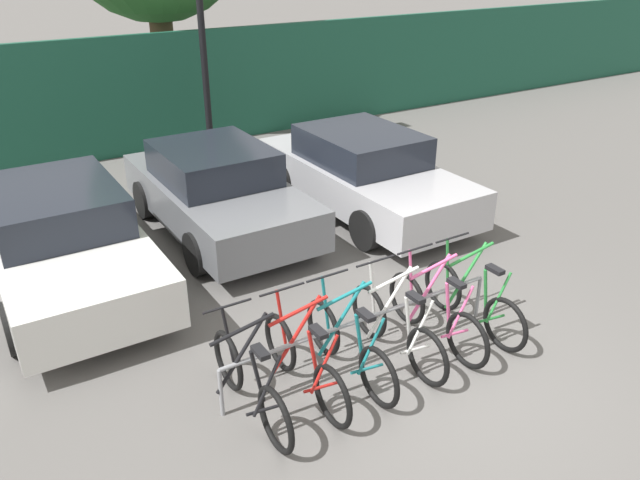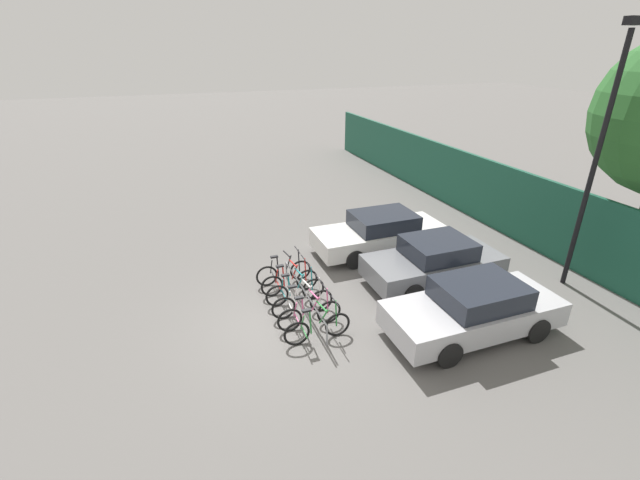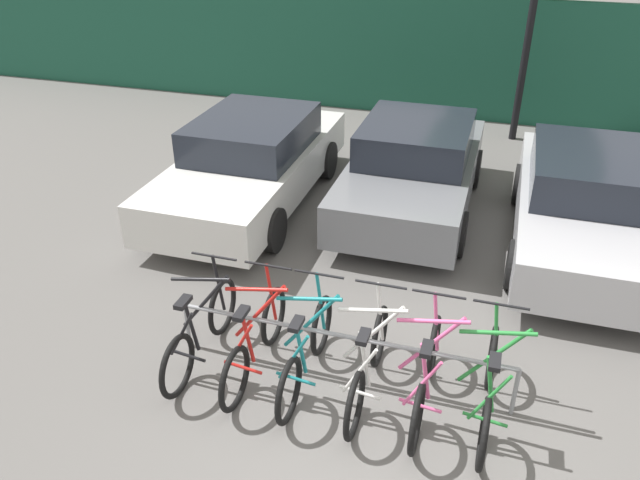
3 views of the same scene
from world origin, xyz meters
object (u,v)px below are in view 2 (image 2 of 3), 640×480
(bicycle_black, at_px, (284,272))
(bicycle_red, at_px, (290,281))
(bike_rack, at_px, (304,292))
(bicycle_white, at_px, (303,303))
(bicycle_pink, at_px, (310,314))
(car_white, at_px, (380,233))
(bicycle_teal, at_px, (295,291))
(bicycle_green, at_px, (317,327))
(car_silver, at_px, (474,309))
(lamp_post, at_px, (598,153))
(car_grey, at_px, (434,262))

(bicycle_black, xyz_separation_m, bicycle_red, (0.62, 0.00, 0.00))
(bike_rack, bearing_deg, bicycle_white, -24.39)
(bicycle_pink, relative_size, car_white, 0.38)
(bicycle_teal, bearing_deg, bicycle_green, 1.12)
(bike_rack, distance_m, bicycle_green, 1.49)
(car_silver, bearing_deg, bicycle_black, -136.90)
(bike_rack, xyz_separation_m, bicycle_pink, (0.90, -0.15, -0.11))
(bicycle_red, bearing_deg, bicycle_black, -178.04)
(car_silver, relative_size, lamp_post, 0.61)
(bike_rack, height_order, bicycle_black, bicycle_black)
(bicycle_red, relative_size, bicycle_white, 1.00)
(bicycle_pink, bearing_deg, bicycle_white, -179.32)
(car_silver, bearing_deg, bicycle_pink, -113.25)
(bike_rack, bearing_deg, lamp_post, 79.53)
(bicycle_red, distance_m, lamp_post, 9.05)
(bicycle_teal, distance_m, car_grey, 4.27)
(car_silver, bearing_deg, bicycle_teal, -127.03)
(car_white, height_order, lamp_post, lamp_post)
(car_silver, bearing_deg, bicycle_green, -105.28)
(car_silver, height_order, lamp_post, lamp_post)
(car_silver, bearing_deg, car_white, 179.93)
(bicycle_green, height_order, car_silver, car_silver)
(car_grey, bearing_deg, bicycle_pink, -78.31)
(bicycle_green, relative_size, car_silver, 0.39)
(car_silver, xyz_separation_m, lamp_post, (-1.06, 4.24, 3.28))
(bicycle_white, xyz_separation_m, car_grey, (-0.31, 4.24, 0.31))
(bicycle_white, xyz_separation_m, car_silver, (2.17, 3.73, 0.31))
(bike_rack, distance_m, bicycle_teal, 0.36)
(bicycle_red, height_order, lamp_post, lamp_post)
(bike_rack, relative_size, bicycle_black, 2.05)
(car_white, bearing_deg, bicycle_pink, -48.15)
(bicycle_teal, relative_size, bicycle_pink, 1.00)
(bike_rack, distance_m, lamp_post, 8.69)
(bike_rack, distance_m, bicycle_red, 0.89)
(bicycle_green, bearing_deg, car_grey, 110.61)
(bicycle_red, height_order, bicycle_green, same)
(bicycle_teal, relative_size, bicycle_white, 1.00)
(bike_rack, relative_size, bicycle_teal, 2.05)
(bicycle_red, distance_m, bicycle_green, 2.35)
(bike_rack, bearing_deg, bicycle_green, -5.72)
(bicycle_white, bearing_deg, bicycle_pink, -0.26)
(lamp_post, bearing_deg, bicycle_teal, -102.43)
(bicycle_teal, bearing_deg, car_grey, 86.63)
(bicycle_teal, bearing_deg, bike_rack, 26.64)
(bicycle_black, relative_size, bicycle_teal, 1.00)
(bicycle_green, bearing_deg, car_white, 138.05)
(bicycle_black, relative_size, car_silver, 0.39)
(bicycle_teal, relative_size, car_grey, 0.42)
(bicycle_red, height_order, bicycle_white, same)
(bicycle_teal, distance_m, car_white, 4.31)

